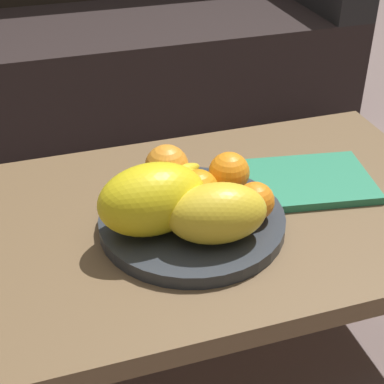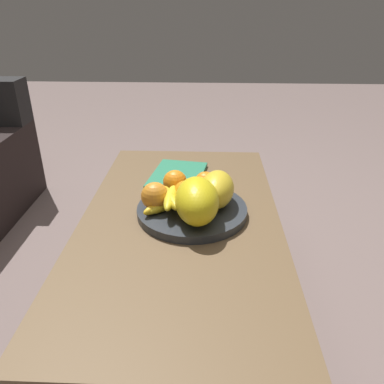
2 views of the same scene
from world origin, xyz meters
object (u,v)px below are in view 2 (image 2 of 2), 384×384
(coffee_table, at_px, (181,230))
(melon_smaller_beside, at_px, (197,201))
(melon_large_front, at_px, (217,189))
(orange_left, at_px, (185,193))
(fruit_bowl, at_px, (192,210))
(banana_bunch, at_px, (168,200))
(orange_front, at_px, (155,196))
(orange_right, at_px, (175,182))
(magazine, at_px, (178,176))
(orange_back, at_px, (205,182))

(coffee_table, height_order, melon_smaller_beside, melon_smaller_beside)
(melon_large_front, distance_m, orange_left, 0.10)
(fruit_bowl, distance_m, melon_smaller_beside, 0.11)
(banana_bunch, bearing_deg, orange_front, 83.59)
(orange_right, xyz_separation_m, magazine, (0.17, 0.01, -0.06))
(orange_right, bearing_deg, coffee_table, -168.28)
(orange_right, relative_size, orange_back, 1.13)
(orange_left, height_order, banana_bunch, orange_left)
(fruit_bowl, xyz_separation_m, magazine, (0.26, 0.06, -0.00))
(melon_smaller_beside, xyz_separation_m, orange_back, (0.18, -0.02, -0.03))
(orange_right, bearing_deg, orange_back, -82.74)
(orange_front, relative_size, magazine, 0.34)
(melon_smaller_beside, relative_size, magazine, 0.75)
(coffee_table, bearing_deg, orange_front, 80.97)
(orange_left, bearing_deg, orange_back, -34.78)
(magazine, bearing_deg, orange_left, -160.83)
(fruit_bowl, height_order, magazine, fruit_bowl)
(orange_left, bearing_deg, melon_smaller_beside, -158.02)
(coffee_table, bearing_deg, orange_left, -15.88)
(banana_bunch, bearing_deg, coffee_table, -101.69)
(orange_left, xyz_separation_m, orange_right, (0.07, 0.04, 0.00))
(magazine, bearing_deg, orange_back, -138.13)
(coffee_table, bearing_deg, magazine, 5.92)
(melon_smaller_beside, distance_m, banana_bunch, 0.11)
(fruit_bowl, bearing_deg, orange_front, 98.10)
(melon_large_front, relative_size, orange_left, 2.23)
(melon_smaller_beside, relative_size, orange_front, 2.23)
(coffee_table, bearing_deg, orange_back, -28.91)
(orange_right, height_order, magazine, orange_right)
(banana_bunch, bearing_deg, magazine, -1.41)
(fruit_bowl, distance_m, orange_front, 0.12)
(orange_left, xyz_separation_m, magazine, (0.25, 0.04, -0.05))
(fruit_bowl, bearing_deg, magazine, 13.64)
(coffee_table, height_order, orange_front, orange_front)
(coffee_table, distance_m, orange_left, 0.11)
(orange_front, bearing_deg, melon_large_front, -79.15)
(orange_back, bearing_deg, fruit_bowl, 159.56)
(orange_back, bearing_deg, banana_bunch, 138.40)
(coffee_table, xyz_separation_m, fruit_bowl, (0.03, -0.03, 0.05))
(fruit_bowl, xyz_separation_m, melon_large_front, (0.02, -0.07, 0.06))
(orange_front, distance_m, magazine, 0.29)
(fruit_bowl, height_order, orange_back, orange_back)
(orange_back, height_order, banana_bunch, orange_back)
(melon_smaller_beside, bearing_deg, melon_large_front, -31.13)
(orange_left, height_order, orange_right, orange_right)
(orange_right, bearing_deg, melon_smaller_beside, -155.70)
(melon_large_front, relative_size, melon_smaller_beside, 0.90)
(magazine, bearing_deg, orange_right, -168.94)
(melon_large_front, distance_m, orange_right, 0.15)
(banana_bunch, xyz_separation_m, magazine, (0.28, -0.01, -0.05))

